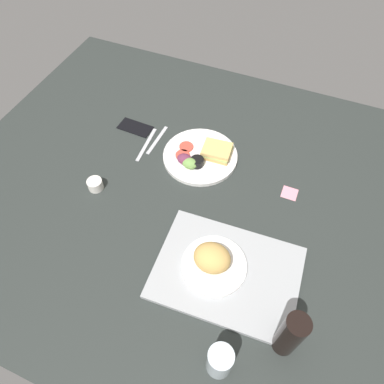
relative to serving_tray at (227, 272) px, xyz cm
name	(u,v)px	position (x,y,z in cm)	size (l,w,h in cm)	color
ground_plane	(200,196)	(19.43, -25.65, -2.30)	(190.00, 150.00, 3.00)	#282D2B
serving_tray	(227,272)	(0.00, 0.00, 0.00)	(45.00, 33.00, 1.60)	#9EA0A3
bread_plate_near	(213,261)	(4.94, -0.01, 4.33)	(20.70, 20.70, 9.32)	white
plate_with_salad	(201,156)	(25.49, -41.97, 0.87)	(29.48, 29.48, 5.40)	white
drinking_glass	(220,361)	(-6.84, 26.26, 5.28)	(6.84, 6.84, 12.15)	silver
soda_bottle	(290,335)	(-21.64, 14.01, 9.19)	(6.40, 6.40, 19.97)	black
espresso_cup	(95,184)	(56.38, -13.40, 1.20)	(5.60, 5.60, 4.00)	silver
fork	(157,140)	(46.15, -44.38, -0.55)	(17.00, 1.40, 0.50)	#B7B7BC
knife	(146,144)	(49.15, -40.38, -0.55)	(19.00, 1.40, 0.50)	#B7B7BC
cell_phone	(135,127)	(57.97, -47.33, -0.40)	(14.40, 7.20, 0.80)	black
sticky_note	(290,193)	(-10.96, -38.74, -0.74)	(5.60, 5.60, 0.12)	pink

